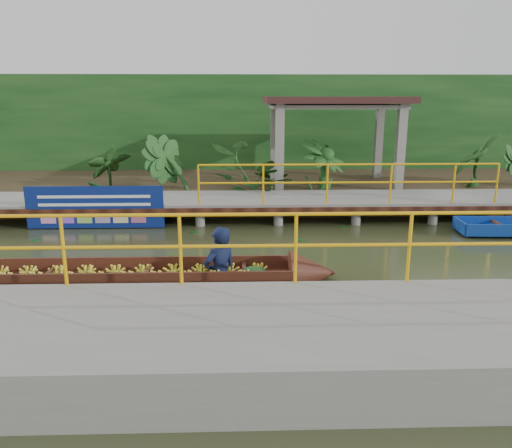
{
  "coord_description": "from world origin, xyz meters",
  "views": [
    {
      "loc": [
        0.04,
        -9.67,
        3.22
      ],
      "look_at": [
        0.36,
        0.5,
        0.6
      ],
      "focal_mm": 35.0,
      "sensor_mm": 36.0,
      "label": 1
    }
  ],
  "objects": [
    {
      "name": "near_dock",
      "position": [
        1.0,
        -4.2,
        0.3
      ],
      "size": [
        18.0,
        2.4,
        1.73
      ],
      "color": "slate",
      "rests_on": "ground"
    },
    {
      "name": "far_dock",
      "position": [
        0.02,
        3.43,
        0.48
      ],
      "size": [
        16.0,
        2.06,
        1.66
      ],
      "color": "slate",
      "rests_on": "ground"
    },
    {
      "name": "land_strip",
      "position": [
        0.0,
        7.5,
        0.23
      ],
      "size": [
        30.0,
        8.0,
        0.45
      ],
      "primitive_type": "cube",
      "color": "#322519",
      "rests_on": "ground"
    },
    {
      "name": "vendor_boat",
      "position": [
        -2.0,
        -1.23,
        0.31
      ],
      "size": [
        8.55,
        0.95,
        2.22
      ],
      "rotation": [
        0.0,
        0.0,
        0.0
      ],
      "color": "#3A180F",
      "rests_on": "ground"
    },
    {
      "name": "foliage_backdrop",
      "position": [
        0.0,
        10.0,
        2.0
      ],
      "size": [
        30.0,
        0.8,
        4.0
      ],
      "primitive_type": "cube",
      "color": "#133B16",
      "rests_on": "ground"
    },
    {
      "name": "blue_banner",
      "position": [
        -3.57,
        2.48,
        0.56
      ],
      "size": [
        3.39,
        0.04,
        1.06
      ],
      "color": "navy",
      "rests_on": "ground"
    },
    {
      "name": "pavilion",
      "position": [
        3.0,
        6.3,
        2.82
      ],
      "size": [
        4.4,
        3.0,
        3.0
      ],
      "color": "slate",
      "rests_on": "ground"
    },
    {
      "name": "tropical_plants",
      "position": [
        2.25,
        5.3,
        1.24
      ],
      "size": [
        14.26,
        1.26,
        1.58
      ],
      "color": "#133B16",
      "rests_on": "ground"
    },
    {
      "name": "ground",
      "position": [
        0.0,
        0.0,
        0.0
      ],
      "size": [
        80.0,
        80.0,
        0.0
      ],
      "primitive_type": "plane",
      "color": "#2C341A",
      "rests_on": "ground"
    }
  ]
}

